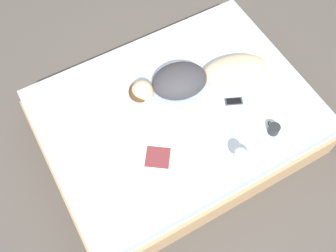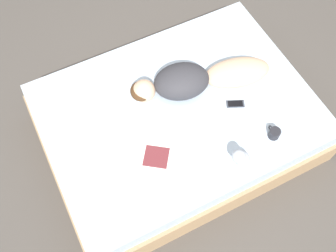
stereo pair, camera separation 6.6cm
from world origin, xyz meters
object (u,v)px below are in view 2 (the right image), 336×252
at_px(person, 197,79).
at_px(open_magazine, 153,173).
at_px(coffee_mug, 274,133).
at_px(cell_phone, 235,104).

bearing_deg(person, open_magazine, 142.22).
relative_size(coffee_mug, cell_phone, 0.74).
bearing_deg(cell_phone, person, 58.66).
xyz_separation_m(coffee_mug, cell_phone, (0.38, 0.11, -0.04)).
bearing_deg(open_magazine, person, -14.91).
height_order(open_magazine, coffee_mug, coffee_mug).
height_order(person, cell_phone, person).
distance_m(person, cell_phone, 0.37).
distance_m(person, open_magazine, 0.84).
bearing_deg(person, cell_phone, -132.80).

